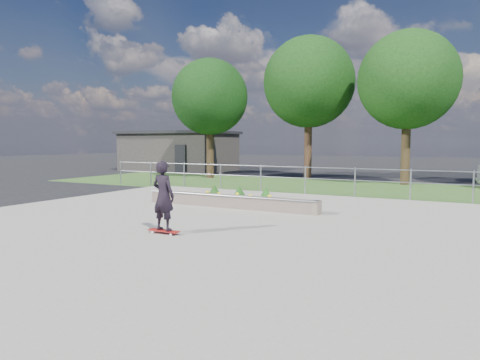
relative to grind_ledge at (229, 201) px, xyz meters
The scene contains 11 objects.
ground 3.01m from the grind_ledge, 72.17° to the right, with size 120.00×120.00×0.00m, color black.
grass_verge 8.20m from the grind_ledge, 83.58° to the left, with size 30.00×8.00×0.02m, color #315421.
concrete_slab 3.00m from the grind_ledge, 72.17° to the right, with size 15.00×15.00×0.06m, color gray.
fence 4.76m from the grind_ledge, 78.84° to the left, with size 20.06×0.06×1.20m.
building 20.05m from the grind_ledge, 130.82° to the left, with size 8.40×5.40×3.00m.
tree_far_left 13.20m from the grind_ledge, 124.91° to the left, with size 4.55×4.55×7.15m.
tree_mid_left 13.37m from the grind_ledge, 97.42° to the left, with size 5.25×5.25×8.25m.
tree_mid_right 12.82m from the grind_ledge, 70.64° to the left, with size 4.90×4.90×7.70m.
grind_ledge is the anchor object (origin of this frame).
planter_bed 0.77m from the grind_ledge, 100.62° to the left, with size 3.00×1.20×0.61m.
skateboarder 4.26m from the grind_ledge, 81.23° to the right, with size 0.80×0.41×1.67m.
Camera 1 is at (5.80, -8.98, 2.14)m, focal length 32.00 mm.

